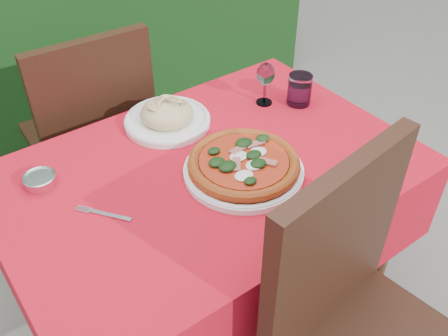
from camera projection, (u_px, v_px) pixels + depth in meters
ground at (213, 311)px, 2.00m from camera, size 60.00×60.00×0.00m
dining_table at (210, 203)px, 1.62m from camera, size 1.26×0.86×0.75m
chair_near at (362, 325)px, 1.26m from camera, size 0.53×0.53×1.06m
chair_far at (93, 129)px, 1.99m from camera, size 0.47×0.47×0.99m
pizza_plate at (244, 165)px, 1.48m from camera, size 0.41×0.41×0.07m
pasta_plate at (167, 116)px, 1.69m from camera, size 0.29×0.29×0.08m
water_glass at (299, 91)px, 1.78m from camera, size 0.09×0.09×0.11m
wine_glass at (266, 76)px, 1.74m from camera, size 0.06×0.06×0.16m
fork at (110, 215)px, 1.36m from camera, size 0.12×0.16×0.00m
steel_ramekin at (40, 181)px, 1.45m from camera, size 0.09×0.09×0.03m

